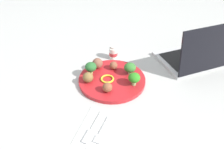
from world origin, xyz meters
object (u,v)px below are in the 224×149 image
Objects in this scene: broccoli_floret_front_left at (134,78)px; broccoli_floret_center at (91,67)px; meatball_back_right at (88,77)px; pepper_ring_far_rim at (107,79)px; laptop at (198,55)px; yogurt_bottle at (113,53)px; broccoli_floret_front_right at (130,68)px; plate at (112,80)px; napkin at (99,128)px; knife at (93,127)px; meatball_center at (107,87)px; fork at (103,130)px; meatball_mid_right at (114,65)px; meatball_front_right at (97,63)px.

broccoli_floret_center is at bearing -100.30° from broccoli_floret_front_left.
pepper_ring_far_rim is at bearing 111.07° from meatball_back_right.
laptop is (-0.24, 0.37, 0.02)m from pepper_ring_far_rim.
broccoli_floret_center is at bearing -20.79° from yogurt_bottle.
broccoli_floret_front_right is at bearing -158.22° from broccoli_floret_front_left.
broccoli_floret_center is at bearing -78.21° from broccoli_floret_front_right.
broccoli_floret_center is at bearing -97.80° from plate.
broccoli_floret_front_right is at bearing 119.14° from meatball_back_right.
plate is 0.18m from yogurt_bottle.
pepper_ring_far_rim is at bearing -57.90° from laptop.
broccoli_floret_center is 1.27× the size of meatball_back_right.
knife reaches higher than napkin.
meatball_center reaches higher than plate.
laptop is at bearing 96.56° from yogurt_bottle.
broccoli_floret_front_right is 0.31m from napkin.
meatball_center is 0.10× the size of laptop.
meatball_back_right reaches higher than pepper_ring_far_rim.
napkin is at bearing -119.44° from fork.
laptop is at bearing 122.10° from pepper_ring_far_rim.
yogurt_bottle is at bearing 164.99° from meatball_back_right.
yogurt_bottle is (-0.43, -0.04, 0.03)m from napkin.
laptop reaches higher than plate.
broccoli_floret_front_left is at bearing 77.26° from plate.
plate is 4.96× the size of pepper_ring_far_rim.
broccoli_floret_front_right is 0.08m from meatball_mid_right.
broccoli_floret_front_left is 0.25m from napkin.
meatball_back_right is 0.14m from meatball_mid_right.
yogurt_bottle is (-0.12, 0.05, -0.01)m from meatball_front_right.
plate is at bearing -177.62° from napkin.
laptop reaches higher than broccoli_floret_front_right.
broccoli_floret_front_left is 0.32× the size of napkin.
napkin is (0.30, -0.06, -0.05)m from broccoli_floret_front_right.
meatball_mid_right is 0.11m from yogurt_bottle.
broccoli_floret_front_right is 0.81× the size of yogurt_bottle.
broccoli_floret_front_right is at bearing 101.79° from broccoli_floret_center.
pepper_ring_far_rim is 0.86× the size of yogurt_bottle.
broccoli_floret_center is 0.05m from meatball_front_right.
napkin is 0.02m from knife.
broccoli_floret_center is 0.97× the size of pepper_ring_far_rim.
fork is 0.31× the size of laptop.
plate is 2.31× the size of fork.
meatball_back_right is 0.25× the size of napkin.
broccoli_floret_front_left is at bearing 96.17° from meatball_back_right.
yogurt_bottle is at bearing -142.64° from broccoli_floret_front_right.
meatball_mid_right is at bearing -67.29° from laptop.
broccoli_floret_front_left is 0.97× the size of pepper_ring_far_rim.
broccoli_floret_front_right is 1.13× the size of meatball_front_right.
meatball_back_right is 0.26m from fork.
yogurt_bottle reaches higher than knife.
fork is 1.84× the size of yogurt_bottle.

